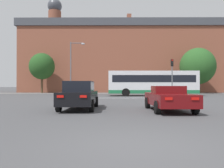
# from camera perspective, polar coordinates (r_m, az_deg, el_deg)

# --- Properties ---
(ground_plane) EXTENTS (400.00, 400.00, 0.00)m
(ground_plane) POSITION_cam_1_polar(r_m,az_deg,el_deg) (5.12, 6.94, -15.61)
(ground_plane) COLOR #474749
(stop_line_strip) EXTENTS (9.30, 0.30, 0.01)m
(stop_line_strip) POSITION_cam_1_polar(r_m,az_deg,el_deg) (23.64, 1.72, -3.67)
(stop_line_strip) COLOR silver
(stop_line_strip) RESTS_ON ground_plane
(far_pavement) EXTENTS (70.34, 2.50, 0.01)m
(far_pavement) POSITION_cam_1_polar(r_m,az_deg,el_deg) (38.22, 1.19, -2.43)
(far_pavement) COLOR gray
(far_pavement) RESTS_ON ground_plane
(brick_civic_building) EXTENTS (43.90, 15.04, 21.02)m
(brick_civic_building) POSITION_cam_1_polar(r_m,az_deg,el_deg) (49.72, 3.43, 6.52)
(brick_civic_building) COLOR brown
(brick_civic_building) RESTS_ON ground_plane
(car_saloon_left) EXTENTS (1.92, 4.51, 1.59)m
(car_saloon_left) POSITION_cam_1_polar(r_m,az_deg,el_deg) (12.63, -8.50, -2.89)
(car_saloon_left) COLOR black
(car_saloon_left) RESTS_ON ground_plane
(car_roadster_right) EXTENTS (2.05, 4.37, 1.32)m
(car_roadster_right) POSITION_cam_1_polar(r_m,az_deg,el_deg) (11.98, 14.53, -3.61)
(car_roadster_right) COLOR #600C0F
(car_roadster_right) RESTS_ON ground_plane
(bus_crossing_lead) EXTENTS (11.42, 2.73, 3.22)m
(bus_crossing_lead) POSITION_cam_1_polar(r_m,az_deg,el_deg) (28.99, 10.47, 0.35)
(bus_crossing_lead) COLOR silver
(bus_crossing_lead) RESTS_ON ground_plane
(traffic_light_near_right) EXTENTS (0.26, 0.31, 4.36)m
(traffic_light_near_right) POSITION_cam_1_polar(r_m,az_deg,el_deg) (25.82, 15.43, 3.10)
(traffic_light_near_right) COLOR slate
(traffic_light_near_right) RESTS_ON ground_plane
(traffic_light_far_right) EXTENTS (0.26, 0.31, 3.95)m
(traffic_light_far_right) POSITION_cam_1_polar(r_m,az_deg,el_deg) (38.24, 9.66, 1.57)
(traffic_light_far_right) COLOR slate
(traffic_light_far_right) RESTS_ON ground_plane
(street_lamp_junction) EXTENTS (1.98, 0.36, 7.16)m
(street_lamp_junction) POSITION_cam_1_polar(r_m,az_deg,el_deg) (29.56, -10.11, 5.44)
(street_lamp_junction) COLOR slate
(street_lamp_junction) RESTS_ON ground_plane
(pedestrian_waiting) EXTENTS (0.33, 0.45, 1.64)m
(pedestrian_waiting) POSITION_cam_1_polar(r_m,az_deg,el_deg) (39.38, 14.54, -0.97)
(pedestrian_waiting) COLOR brown
(pedestrian_waiting) RESTS_ON ground_plane
(pedestrian_walking_east) EXTENTS (0.26, 0.42, 1.79)m
(pedestrian_walking_east) POSITION_cam_1_polar(r_m,az_deg,el_deg) (39.77, 12.65, -0.82)
(pedestrian_walking_east) COLOR #333851
(pedestrian_walking_east) RESTS_ON ground_plane
(pedestrian_walking_west) EXTENTS (0.29, 0.43, 1.84)m
(pedestrian_walking_west) POSITION_cam_1_polar(r_m,az_deg,el_deg) (39.08, 15.09, -0.77)
(pedestrian_walking_west) COLOR brown
(pedestrian_walking_west) RESTS_ON ground_plane
(tree_by_building) EXTENTS (6.05, 6.05, 7.91)m
(tree_by_building) POSITION_cam_1_polar(r_m,az_deg,el_deg) (40.88, 21.44, 4.36)
(tree_by_building) COLOR #4C3823
(tree_by_building) RESTS_ON ground_plane
(tree_kerbside) EXTENTS (4.50, 4.50, 7.18)m
(tree_kerbside) POSITION_cam_1_polar(r_m,az_deg,el_deg) (41.21, -17.82, 4.42)
(tree_kerbside) COLOR #4C3823
(tree_kerbside) RESTS_ON ground_plane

